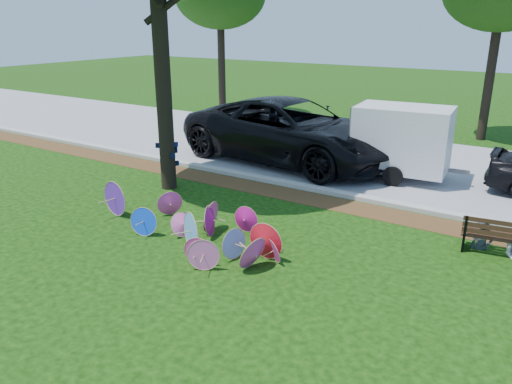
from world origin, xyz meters
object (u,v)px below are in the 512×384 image
black_van (291,131)px  park_bench (501,235)px  parasol_pile (197,226)px  cargo_trailer (402,138)px  person_left (485,221)px

black_van → park_bench: 8.30m
park_bench → parasol_pile: bearing=-160.9°
black_van → cargo_trailer: size_ratio=2.78×
parasol_pile → cargo_trailer: cargo_trailer is taller
black_van → person_left: black_van is taller
person_left → parasol_pile: bearing=-174.3°
parasol_pile → park_bench: (5.73, 2.96, 0.04)m
parasol_pile → park_bench: size_ratio=3.45×
black_van → person_left: bearing=-113.5°
parasol_pile → person_left: (5.38, 3.01, 0.27)m
park_bench → person_left: 0.42m
parasol_pile → cargo_trailer: (2.30, 7.06, 0.89)m
park_bench → person_left: size_ratio=1.22×
cargo_trailer → park_bench: (3.43, -4.09, -0.86)m
cargo_trailer → person_left: cargo_trailer is taller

